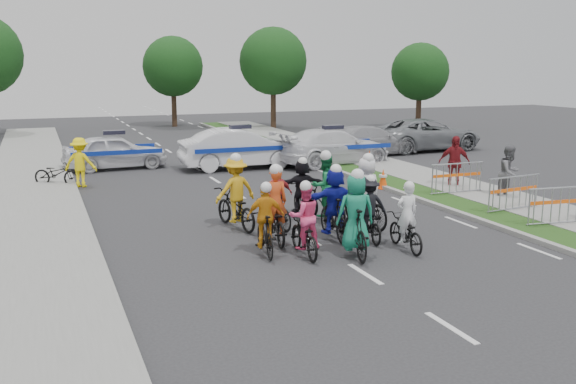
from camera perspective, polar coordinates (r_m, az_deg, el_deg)
name	(u,v)px	position (r m, az deg, el deg)	size (l,w,h in m)	color
ground	(365,274)	(13.61, 6.87, -7.27)	(90.00, 90.00, 0.00)	#28282B
curb_right	(434,205)	(20.31, 12.89, -1.11)	(0.20, 60.00, 0.12)	gray
grass_strip	(453,203)	(20.70, 14.49, -0.96)	(1.20, 60.00, 0.11)	#224014
sidewalk_right	(500,198)	(21.79, 18.33, -0.55)	(2.40, 60.00, 0.13)	gray
sidewalk_left	(31,242)	(16.87, -21.85, -4.13)	(3.00, 60.00, 0.13)	gray
rider_0	(406,227)	(15.34, 10.42, -3.08)	(0.71, 1.68, 1.67)	black
rider_1	(355,223)	(14.60, 5.97, -2.75)	(0.95, 2.01, 2.04)	black
rider_2	(304,228)	(14.62, 1.43, -3.19)	(0.77, 1.77, 1.77)	black
rider_3	(265,227)	(14.68, -2.04, -3.09)	(0.91, 1.69, 1.73)	black
rider_4	(368,215)	(16.01, 7.15, -2.01)	(0.98, 1.70, 1.67)	black
rider_5	(334,208)	(16.00, 4.12, -1.41)	(1.56, 1.86, 1.92)	black
rider_6	(275,216)	(15.78, -1.20, -2.16)	(0.90, 1.99, 1.96)	black
rider_7	(366,199)	(17.28, 6.94, -0.60)	(0.92, 1.99, 2.03)	black
rider_8	(324,196)	(17.73, 3.23, -0.35)	(1.03, 2.07, 2.02)	black
rider_9	(277,204)	(17.06, -0.98, -1.06)	(0.90, 1.68, 1.72)	black
rider_10	(235,200)	(17.10, -4.70, -0.67)	(1.24, 2.10, 2.04)	black
rider_11	(302,192)	(18.25, 1.21, 0.00)	(1.45, 1.72, 1.76)	black
police_car_0	(115,152)	(27.92, -15.14, 3.49)	(1.72, 4.27, 1.45)	silver
police_car_1	(241,149)	(27.13, -4.24, 3.88)	(1.78, 5.10, 1.68)	silver
police_car_2	(333,147)	(28.15, 3.99, 4.03)	(2.20, 5.40, 1.57)	silver
civilian_sedan	(369,140)	(31.29, 7.25, 4.57)	(2.01, 4.94, 1.43)	#A2A2A6
civilian_suv	(426,134)	(33.64, 12.16, 5.02)	(2.67, 5.80, 1.61)	gray
spectator_1	(510,173)	(21.93, 19.09, 1.65)	(0.86, 0.67, 1.77)	#59595E
spectator_2	(454,162)	(23.27, 14.56, 2.56)	(1.10, 0.46, 1.87)	maroon
marshal_hiviz	(80,162)	(24.03, -17.98, 2.51)	(1.14, 0.66, 1.77)	yellow
barrier_0	(560,207)	(18.61, 23.03, -1.27)	(2.00, 0.50, 1.12)	#A5A8AD
barrier_1	(513,195)	(19.91, 19.40, -0.24)	(2.00, 0.50, 1.12)	#A5A8AD
barrier_2	(457,180)	(22.01, 14.77, 1.08)	(2.00, 0.50, 1.12)	#A5A8AD
cone_0	(383,179)	(22.90, 8.45, 1.15)	(0.40, 0.40, 0.70)	#F24C0C
cone_1	(369,158)	(27.87, 7.24, 2.98)	(0.40, 0.40, 0.70)	#F24C0C
parked_bike	(57,173)	(24.57, -19.87, 1.56)	(0.61, 1.74, 0.91)	black
tree_1	(273,61)	(44.04, -1.33, 11.54)	(4.55, 4.55, 6.82)	#382619
tree_2	(420,72)	(44.49, 11.65, 10.41)	(3.85, 3.85, 5.77)	#382619
tree_4	(173,67)	(46.25, -10.21, 10.92)	(4.20, 4.20, 6.30)	#382619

